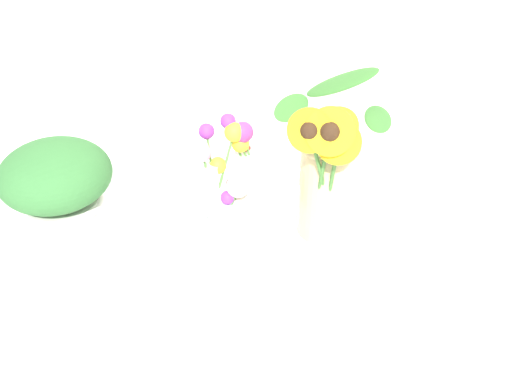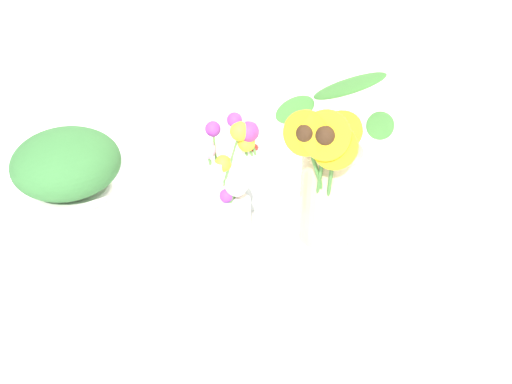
{
  "view_description": "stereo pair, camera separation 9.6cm",
  "coord_description": "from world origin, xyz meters",
  "px_view_note": "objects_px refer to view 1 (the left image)",
  "views": [
    {
      "loc": [
        0.2,
        -0.72,
        0.65
      ],
      "look_at": [
        -0.03,
        0.06,
        0.13
      ],
      "focal_mm": 35.0,
      "sensor_mm": 36.0,
      "label": 1
    },
    {
      "loc": [
        0.29,
        -0.69,
        0.65
      ],
      "look_at": [
        -0.03,
        0.06,
        0.13
      ],
      "focal_mm": 35.0,
      "sensor_mm": 36.0,
      "label": 2
    }
  ],
  "objects_px": {
    "vase_bulb_right": "(213,180)",
    "vase_small_back": "(250,169)",
    "vase_small_center": "(232,216)",
    "mason_jar_sunflowers": "(328,176)",
    "potted_plant": "(58,186)",
    "serving_tray": "(256,239)"
  },
  "relations": [
    {
      "from": "vase_bulb_right",
      "to": "vase_small_back",
      "type": "distance_m",
      "value": 0.09
    },
    {
      "from": "vase_small_center",
      "to": "vase_small_back",
      "type": "xyz_separation_m",
      "value": [
        -0.01,
        0.14,
        0.03
      ]
    },
    {
      "from": "mason_jar_sunflowers",
      "to": "potted_plant",
      "type": "distance_m",
      "value": 0.54
    },
    {
      "from": "vase_bulb_right",
      "to": "vase_small_back",
      "type": "relative_size",
      "value": 0.94
    },
    {
      "from": "mason_jar_sunflowers",
      "to": "vase_small_back",
      "type": "distance_m",
      "value": 0.19
    },
    {
      "from": "vase_small_back",
      "to": "potted_plant",
      "type": "distance_m",
      "value": 0.39
    },
    {
      "from": "potted_plant",
      "to": "vase_small_center",
      "type": "bearing_deg",
      "value": 6.9
    },
    {
      "from": "serving_tray",
      "to": "mason_jar_sunflowers",
      "type": "height_order",
      "value": "mason_jar_sunflowers"
    },
    {
      "from": "mason_jar_sunflowers",
      "to": "vase_small_back",
      "type": "bearing_deg",
      "value": 161.85
    },
    {
      "from": "vase_small_center",
      "to": "vase_bulb_right",
      "type": "distance_m",
      "value": 0.11
    },
    {
      "from": "vase_bulb_right",
      "to": "potted_plant",
      "type": "bearing_deg",
      "value": -157.02
    },
    {
      "from": "serving_tray",
      "to": "vase_small_back",
      "type": "height_order",
      "value": "vase_small_back"
    },
    {
      "from": "serving_tray",
      "to": "vase_small_center",
      "type": "bearing_deg",
      "value": -140.38
    },
    {
      "from": "serving_tray",
      "to": "potted_plant",
      "type": "distance_m",
      "value": 0.41
    },
    {
      "from": "vase_bulb_right",
      "to": "serving_tray",
      "type": "bearing_deg",
      "value": -23.19
    },
    {
      "from": "vase_small_center",
      "to": "potted_plant",
      "type": "relative_size",
      "value": 0.71
    },
    {
      "from": "vase_small_center",
      "to": "potted_plant",
      "type": "xyz_separation_m",
      "value": [
        -0.35,
        -0.04,
        0.03
      ]
    },
    {
      "from": "mason_jar_sunflowers",
      "to": "vase_small_center",
      "type": "bearing_deg",
      "value": -153.49
    },
    {
      "from": "serving_tray",
      "to": "mason_jar_sunflowers",
      "type": "bearing_deg",
      "value": 21.72
    },
    {
      "from": "serving_tray",
      "to": "mason_jar_sunflowers",
      "type": "distance_m",
      "value": 0.2
    },
    {
      "from": "mason_jar_sunflowers",
      "to": "potted_plant",
      "type": "bearing_deg",
      "value": -166.31
    },
    {
      "from": "serving_tray",
      "to": "vase_bulb_right",
      "type": "distance_m",
      "value": 0.15
    }
  ]
}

